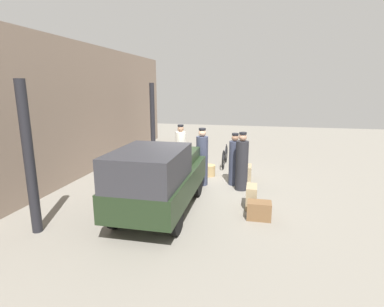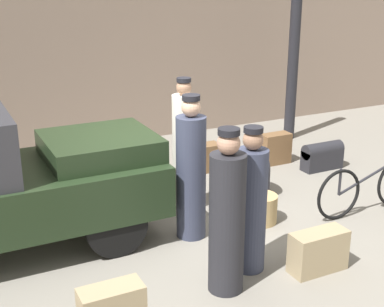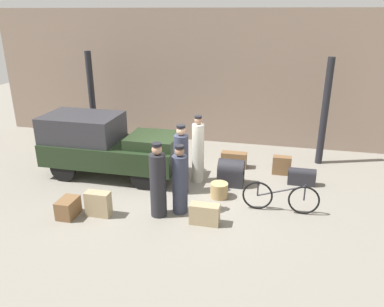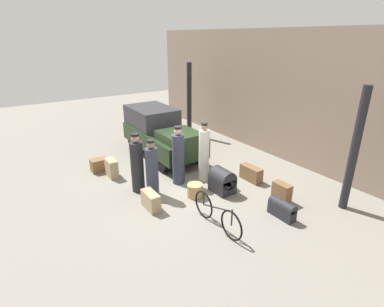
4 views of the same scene
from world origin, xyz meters
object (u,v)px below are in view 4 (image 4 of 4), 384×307
Objects in this scene: wicker_basket at (195,190)px; suitcase_black_upright at (112,168)px; bicycle at (217,214)px; porter_standing_middle at (204,154)px; suitcase_small_leather at (251,173)px; porter_carrying_trunk at (178,158)px; trunk_barrel_dark at (282,208)px; trunk_umber_medium at (151,201)px; suitcase_tan_flat at (222,181)px; truck at (160,131)px; trunk_large_brown at (99,165)px; conductor_in_dark_uniform at (152,170)px; trunk_wicker_pale at (282,192)px; porter_lifting_near_truck at (137,165)px.

suitcase_black_upright reaches higher than wicker_basket.
bicycle is 2.58m from porter_standing_middle.
porter_carrying_trunk is at bearing -119.36° from suitcase_small_leather.
trunk_umber_medium is at bearing -130.30° from trunk_barrel_dark.
bicycle is at bearing -43.03° from suitcase_tan_flat.
truck is 2.42m from suitcase_black_upright.
bicycle reaches higher than trunk_large_brown.
conductor_in_dark_uniform is at bearing 17.62° from trunk_large_brown.
porter_standing_middle reaches higher than trunk_large_brown.
trunk_barrel_dark is (2.77, 0.41, -0.62)m from porter_standing_middle.
conductor_in_dark_uniform is (-0.77, -0.93, 0.57)m from wicker_basket.
trunk_large_brown is (-3.39, -2.53, -0.13)m from suitcase_tan_flat.
wicker_basket is at bearing -129.59° from trunk_wicker_pale.
trunk_barrel_dark is at bearing 37.48° from conductor_in_dark_uniform.
wicker_basket is (-1.49, 0.39, -0.17)m from bicycle.
trunk_barrel_dark is (4.59, 2.74, -0.05)m from suitcase_black_upright.
trunk_large_brown is (-3.20, -1.70, 0.02)m from wicker_basket.
porter_carrying_trunk is at bearing 169.54° from bicycle.
bicycle is 0.95× the size of porter_standing_middle.
porter_carrying_trunk is at bearing 38.62° from trunk_large_brown.
suitcase_small_leather is at bearing 53.08° from suitcase_black_upright.
porter_lifting_near_truck reaches higher than suitcase_black_upright.
trunk_barrel_dark is (3.26, 2.41, -0.56)m from porter_lifting_near_truck.
trunk_barrel_dark is at bearing -22.69° from suitcase_small_leather.
suitcase_black_upright is 1.09× the size of trunk_wicker_pale.
porter_lifting_near_truck reaches higher than suitcase_tan_flat.
porter_standing_middle is 2.31m from trunk_umber_medium.
bicycle is 2.36m from conductor_in_dark_uniform.
porter_standing_middle reaches higher than trunk_barrel_dark.
porter_lifting_near_truck is (-2.70, -0.78, 0.44)m from bicycle.
bicycle is 3.31× the size of trunk_wicker_pale.
porter_lifting_near_truck is at bearing -143.52° from trunk_barrel_dark.
suitcase_black_upright is at bearing -134.67° from porter_carrying_trunk.
trunk_wicker_pale is 0.96× the size of trunk_large_brown.
trunk_umber_medium is (0.88, -1.38, -0.60)m from porter_carrying_trunk.
trunk_umber_medium is at bearing -57.44° from porter_carrying_trunk.
porter_standing_middle reaches higher than porter_carrying_trunk.
suitcase_tan_flat reaches higher than trunk_umber_medium.
trunk_large_brown is at bearing -164.46° from bicycle.
porter_lifting_near_truck is 3.52m from suitcase_small_leather.
trunk_large_brown is at bearing -165.27° from porter_lifting_near_truck.
trunk_large_brown is (-5.25, -2.93, -0.03)m from trunk_barrel_dark.
trunk_wicker_pale is (2.51, 1.76, -0.57)m from porter_carrying_trunk.
trunk_wicker_pale is at bearing 62.67° from trunk_umber_medium.
porter_lifting_near_truck is at bearing -150.52° from conductor_in_dark_uniform.
porter_carrying_trunk is at bearing 102.82° from conductor_in_dark_uniform.
porter_standing_middle is at bearing 88.56° from conductor_in_dark_uniform.
porter_standing_middle is at bearing 151.34° from bicycle.
porter_standing_middle is 1.05m from suitcase_tan_flat.
porter_carrying_trunk is at bearing 122.56° from trunk_umber_medium.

